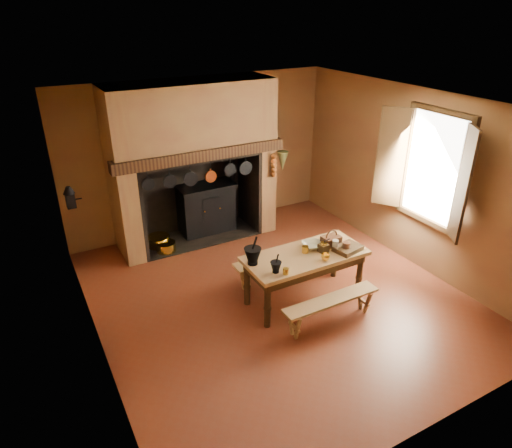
{
  "coord_description": "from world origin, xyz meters",
  "views": [
    {
      "loc": [
        -2.96,
        -4.78,
        3.92
      ],
      "look_at": [
        -0.17,
        0.3,
        1.09
      ],
      "focal_mm": 32.0,
      "sensor_mm": 36.0,
      "label": 1
    }
  ],
  "objects_px": {
    "bench_front": "(331,305)",
    "mixing_bowl": "(313,245)",
    "coffee_grinder": "(323,247)",
    "wicker_basket": "(331,240)",
    "iron_range": "(207,207)",
    "work_table": "(305,261)"
  },
  "relations": [
    {
      "from": "iron_range",
      "to": "mixing_bowl",
      "type": "distance_m",
      "value": 2.68
    },
    {
      "from": "iron_range",
      "to": "wicker_basket",
      "type": "xyz_separation_m",
      "value": [
        0.81,
        -2.67,
        0.35
      ]
    },
    {
      "from": "bench_front",
      "to": "wicker_basket",
      "type": "bearing_deg",
      "value": 55.49
    },
    {
      "from": "bench_front",
      "to": "wicker_basket",
      "type": "distance_m",
      "value": 0.98
    },
    {
      "from": "coffee_grinder",
      "to": "wicker_basket",
      "type": "distance_m",
      "value": 0.24
    },
    {
      "from": "coffee_grinder",
      "to": "wicker_basket",
      "type": "bearing_deg",
      "value": 20.81
    },
    {
      "from": "work_table",
      "to": "mixing_bowl",
      "type": "bearing_deg",
      "value": 28.64
    },
    {
      "from": "work_table",
      "to": "mixing_bowl",
      "type": "xyz_separation_m",
      "value": [
        0.2,
        0.11,
        0.16
      ]
    },
    {
      "from": "iron_range",
      "to": "coffee_grinder",
      "type": "bearing_deg",
      "value": -77.79
    },
    {
      "from": "work_table",
      "to": "mixing_bowl",
      "type": "relative_size",
      "value": 5.87
    },
    {
      "from": "work_table",
      "to": "wicker_basket",
      "type": "distance_m",
      "value": 0.51
    },
    {
      "from": "iron_range",
      "to": "wicker_basket",
      "type": "relative_size",
      "value": 5.95
    },
    {
      "from": "iron_range",
      "to": "mixing_bowl",
      "type": "bearing_deg",
      "value": -78.13
    },
    {
      "from": "bench_front",
      "to": "wicker_basket",
      "type": "relative_size",
      "value": 5.26
    },
    {
      "from": "iron_range",
      "to": "bench_front",
      "type": "bearing_deg",
      "value": -84.09
    },
    {
      "from": "bench_front",
      "to": "iron_range",
      "type": "bearing_deg",
      "value": 95.91
    },
    {
      "from": "mixing_bowl",
      "to": "wicker_basket",
      "type": "xyz_separation_m",
      "value": [
        0.27,
        -0.07,
        0.04
      ]
    },
    {
      "from": "coffee_grinder",
      "to": "mixing_bowl",
      "type": "relative_size",
      "value": 0.64
    },
    {
      "from": "bench_front",
      "to": "mixing_bowl",
      "type": "distance_m",
      "value": 0.92
    },
    {
      "from": "iron_range",
      "to": "work_table",
      "type": "height_order",
      "value": "iron_range"
    },
    {
      "from": "work_table",
      "to": "wicker_basket",
      "type": "height_order",
      "value": "wicker_basket"
    },
    {
      "from": "coffee_grinder",
      "to": "bench_front",
      "type": "bearing_deg",
      "value": -119.4
    }
  ]
}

